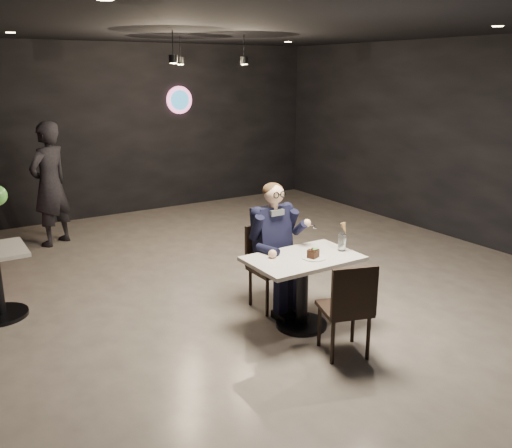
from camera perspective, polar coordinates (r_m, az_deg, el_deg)
floor at (r=6.54m, az=2.51°, el=-6.85°), size 9.00×9.00×0.00m
wall_sign at (r=10.35m, az=-8.08°, el=12.80°), size 0.50×0.06×0.50m
pendant_lights at (r=7.77m, az=-6.07°, el=18.39°), size 1.40×1.20×0.36m
main_table at (r=5.51m, az=4.88°, el=-7.14°), size 1.10×0.70×0.75m
chair_far at (r=5.90m, az=1.68°, el=-4.64°), size 0.42×0.46×0.92m
chair_near at (r=5.03m, az=9.29°, el=-8.58°), size 0.54×0.57×0.92m
seated_man at (r=5.81m, az=1.70°, el=-2.23°), size 0.60×0.80×1.44m
dessert_plate at (r=5.35m, az=6.12°, el=-3.54°), size 0.23×0.23×0.01m
cake_slice at (r=5.32m, az=6.04°, el=-3.16°), size 0.12×0.11×0.07m
mint_leaf at (r=5.33m, az=6.26°, el=-2.63°), size 0.06×0.04×0.01m
sundae_glass at (r=5.58m, az=9.04°, el=-1.92°), size 0.08×0.08×0.18m
wafer_cone at (r=5.53m, az=9.29°, el=-0.46°), size 0.07×0.07×0.12m
passerby at (r=8.52m, az=-20.88°, el=3.93°), size 0.80×0.73×1.83m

